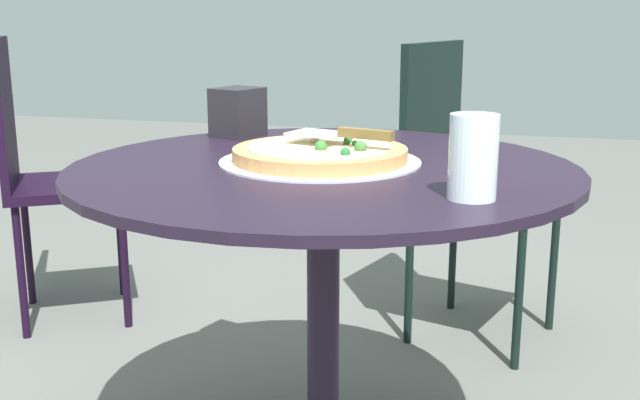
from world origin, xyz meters
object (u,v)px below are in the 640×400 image
(patio_table, at_px, (323,257))
(drinking_cup, at_px, (473,157))
(napkin_dispenser, at_px, (238,112))
(pizza_on_tray, at_px, (320,155))
(pizza_server, at_px, (342,134))
(patio_chair_far, at_px, (42,162))
(patio_chair_corner, at_px, (464,166))

(patio_table, distance_m, drinking_cup, 0.43)
(napkin_dispenser, bearing_deg, pizza_on_tray, -116.29)
(pizza_server, xyz_separation_m, patio_chair_far, (0.65, 1.11, -0.23))
(pizza_on_tray, height_order, pizza_server, pizza_server)
(patio_table, height_order, napkin_dispenser, napkin_dispenser)
(patio_table, relative_size, patio_chair_far, 1.06)
(patio_table, bearing_deg, pizza_on_tray, 29.24)
(napkin_dispenser, height_order, patio_chair_far, patio_chair_far)
(patio_table, xyz_separation_m, patio_chair_corner, (0.92, -0.18, 0.01))
(napkin_dispenser, height_order, patio_chair_corner, patio_chair_corner)
(pizza_server, distance_m, drinking_cup, 0.35)
(patio_table, bearing_deg, drinking_cup, -125.20)
(patio_chair_far, bearing_deg, pizza_server, -120.34)
(napkin_dispenser, xyz_separation_m, patio_chair_far, (0.41, 0.81, -0.23))
(drinking_cup, bearing_deg, pizza_on_tray, 53.25)
(napkin_dispenser, bearing_deg, patio_chair_corner, -17.70)
(patio_table, xyz_separation_m, napkin_dispenser, (0.28, 0.28, 0.23))
(patio_table, bearing_deg, pizza_server, -40.93)
(patio_table, relative_size, patio_chair_corner, 1.08)
(pizza_on_tray, relative_size, napkin_dispenser, 3.46)
(drinking_cup, bearing_deg, napkin_dispenser, 49.47)
(pizza_on_tray, height_order, napkin_dispenser, napkin_dispenser)
(pizza_server, bearing_deg, napkin_dispenser, 50.96)
(patio_table, height_order, patio_chair_far, patio_chair_far)
(pizza_server, relative_size, napkin_dispenser, 1.96)
(patio_table, xyz_separation_m, patio_chair_far, (0.68, 1.08, 0.00))
(pizza_server, distance_m, patio_chair_far, 1.31)
(patio_table, bearing_deg, patio_chair_corner, -11.35)
(drinking_cup, distance_m, patio_chair_far, 1.65)
(drinking_cup, distance_m, napkin_dispenser, 0.74)
(pizza_server, distance_m, patio_chair_corner, 0.92)
(patio_chair_far, relative_size, patio_chair_corner, 1.01)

